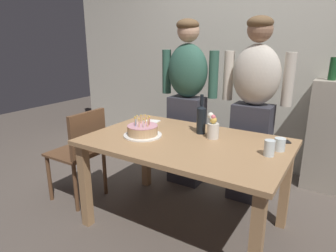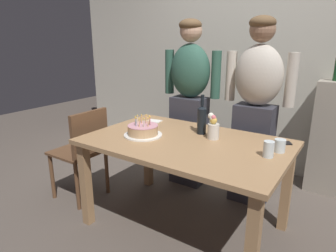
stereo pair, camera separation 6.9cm
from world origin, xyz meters
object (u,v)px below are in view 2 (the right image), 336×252
object	(u,v)px
flower_vase	(213,127)
napkin_stack	(154,121)
dining_chair	(84,148)
person_man_bearded	(190,102)
birthday_cake	(143,131)
person_woman_cardigan	(256,110)
water_glass_near	(269,149)
wine_bottle	(202,119)
water_glass_far	(280,146)
cell_phone	(281,143)

from	to	relation	value
flower_vase	napkin_stack	bearing A→B (deg)	167.84
flower_vase	dining_chair	distance (m)	1.23
flower_vase	person_man_bearded	size ratio (longest dim) A/B	0.12
birthday_cake	flower_vase	xyz separation A→B (m)	(0.49, 0.24, 0.05)
napkin_stack	flower_vase	size ratio (longest dim) A/B	0.65
birthday_cake	person_woman_cardigan	xyz separation A→B (m)	(0.64, 0.79, 0.09)
water_glass_near	wine_bottle	bearing A→B (deg)	161.34
water_glass_far	dining_chair	xyz separation A→B (m)	(-1.64, -0.29, -0.27)
water_glass_near	person_man_bearded	xyz separation A→B (m)	(-0.98, 0.68, 0.08)
water_glass_far	wine_bottle	size ratio (longest dim) A/B	0.28
wine_bottle	napkin_stack	bearing A→B (deg)	171.52
wine_bottle	napkin_stack	world-z (taller)	wine_bottle
birthday_cake	water_glass_near	size ratio (longest dim) A/B	2.84
napkin_stack	water_glass_far	bearing A→B (deg)	-7.15
water_glass_near	water_glass_far	bearing A→B (deg)	74.05
birthday_cake	dining_chair	distance (m)	0.71
napkin_stack	person_man_bearded	xyz separation A→B (m)	(0.15, 0.40, 0.13)
dining_chair	water_glass_far	bearing A→B (deg)	100.10
water_glass_near	flower_vase	xyz separation A→B (m)	(-0.46, 0.13, 0.04)
person_woman_cardigan	dining_chair	distance (m)	1.59
flower_vase	person_woman_cardigan	bearing A→B (deg)	75.05
water_glass_far	napkin_stack	xyz separation A→B (m)	(-1.16, 0.15, -0.04)
birthday_cake	flower_vase	distance (m)	0.55
cell_phone	napkin_stack	xyz separation A→B (m)	(-1.13, -0.04, 0.00)
birthday_cake	wine_bottle	distance (m)	0.48
flower_vase	water_glass_far	bearing A→B (deg)	-0.24
wine_bottle	water_glass_near	bearing A→B (deg)	-18.66
person_man_bearded	person_woman_cardigan	distance (m)	0.67
water_glass_far	dining_chair	world-z (taller)	dining_chair
birthday_cake	cell_phone	bearing A→B (deg)	23.95
water_glass_far	wine_bottle	distance (m)	0.63
water_glass_near	water_glass_far	size ratio (longest dim) A/B	1.20
water_glass_near	napkin_stack	distance (m)	1.16
birthday_cake	water_glass_far	distance (m)	1.01
water_glass_far	person_man_bearded	distance (m)	1.16
water_glass_far	person_man_bearded	bearing A→B (deg)	151.56
flower_vase	cell_phone	bearing A→B (deg)	21.29
birthday_cake	water_glass_far	xyz separation A→B (m)	(0.98, 0.24, 0.00)
water_glass_near	dining_chair	distance (m)	1.64
person_woman_cardigan	person_man_bearded	bearing A→B (deg)	0.00
person_man_bearded	dining_chair	xyz separation A→B (m)	(-0.63, -0.84, -0.36)
cell_phone	dining_chair	world-z (taller)	dining_chair
water_glass_far	wine_bottle	xyz separation A→B (m)	(-0.63, 0.07, 0.08)
napkin_stack	flower_vase	bearing A→B (deg)	-12.16
wine_bottle	person_man_bearded	world-z (taller)	person_man_bearded
flower_vase	person_man_bearded	distance (m)	0.76
water_glass_far	person_woman_cardigan	size ratio (longest dim) A/B	0.05
person_woman_cardigan	water_glass_near	bearing A→B (deg)	114.47
dining_chair	person_man_bearded	bearing A→B (deg)	143.34
wine_bottle	person_man_bearded	size ratio (longest dim) A/B	0.19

